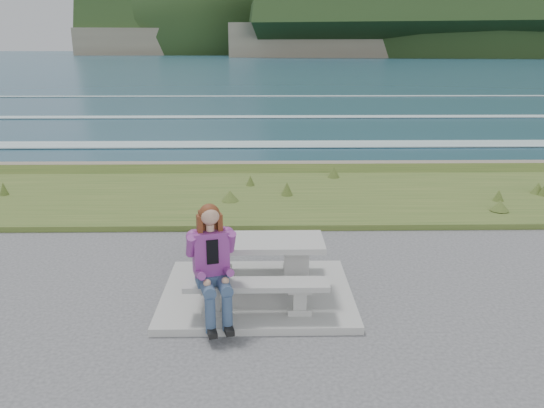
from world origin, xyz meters
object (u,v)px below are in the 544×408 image
(bench_seaward, at_px, (258,248))
(picnic_table, at_px, (257,251))
(seated_woman, at_px, (214,281))
(bench_landward, at_px, (257,289))

(bench_seaward, bearing_deg, picnic_table, -90.00)
(picnic_table, bearing_deg, bench_seaward, 90.00)
(picnic_table, relative_size, seated_woman, 1.24)
(bench_landward, xyz_separation_m, seated_woman, (-0.51, -0.13, 0.19))
(picnic_table, relative_size, bench_landward, 1.00)
(picnic_table, xyz_separation_m, seated_woman, (-0.51, -0.83, -0.05))
(picnic_table, xyz_separation_m, bench_landward, (0.00, -0.70, -0.23))
(picnic_table, xyz_separation_m, bench_seaward, (0.00, 0.70, -0.23))
(seated_woman, bearing_deg, bench_seaward, 55.99)
(bench_landward, bearing_deg, bench_seaward, 90.00)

